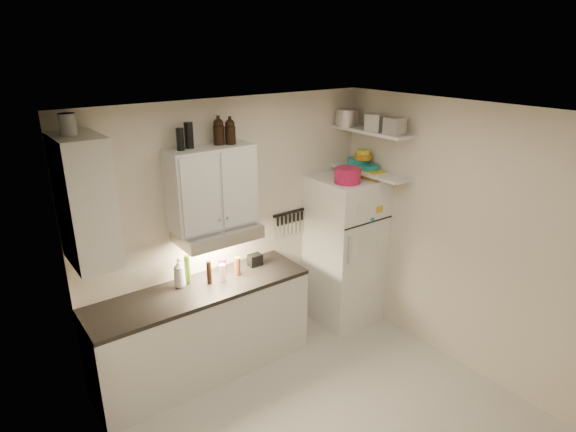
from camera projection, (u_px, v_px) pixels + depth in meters
floor at (326, 418)px, 4.19m from camera, size 3.20×3.00×0.02m
ceiling at (337, 114)px, 3.30m from camera, size 3.20×3.00×0.02m
back_wall at (233, 228)px, 4.89m from camera, size 3.20×0.02×2.60m
left_wall at (126, 361)px, 2.85m from camera, size 0.02×3.00×2.60m
right_wall at (456, 237)px, 4.65m from camera, size 0.02×3.00×2.60m
base_cabinet at (203, 332)px, 4.64m from camera, size 2.10×0.60×0.88m
countertop at (200, 290)px, 4.48m from camera, size 2.10×0.62×0.04m
upper_cabinet at (212, 187)px, 4.41m from camera, size 0.80×0.33×0.75m
side_cabinet at (85, 201)px, 3.63m from camera, size 0.33×0.55×1.00m
range_hood at (217, 233)px, 4.51m from camera, size 0.76×0.46×0.12m
fridge at (345, 250)px, 5.47m from camera, size 0.70×0.68×1.70m
shelf_hi at (373, 131)px, 5.02m from camera, size 0.30×0.95×0.03m
shelf_lo at (371, 172)px, 5.17m from camera, size 0.30×0.95×0.03m
knife_strip at (289, 213)px, 5.25m from camera, size 0.42×0.02×0.03m
dutch_oven at (348, 175)px, 4.96m from camera, size 0.33×0.33×0.16m
book_stack at (373, 174)px, 5.15m from camera, size 0.21×0.25×0.08m
spice_jar at (345, 173)px, 5.17m from camera, size 0.06×0.06×0.10m
stock_pot at (347, 118)px, 5.20m from camera, size 0.27×0.27×0.18m
tin_a at (375, 122)px, 4.90m from camera, size 0.22×0.21×0.18m
tin_b at (395, 126)px, 4.72m from camera, size 0.18×0.18×0.17m
bowl_teal at (358, 162)px, 5.31m from camera, size 0.24×0.24×0.10m
bowl_orange at (363, 157)px, 5.24m from camera, size 0.19×0.19×0.06m
bowl_yellow at (363, 152)px, 5.22m from camera, size 0.15×0.15×0.05m
plates at (369, 167)px, 5.19m from camera, size 0.29×0.29×0.05m
growler_a at (219, 131)px, 4.32m from camera, size 0.10×0.10×0.24m
growler_b at (230, 131)px, 4.34m from camera, size 0.12×0.12×0.23m
thermos_a at (189, 135)px, 4.18m from camera, size 0.09×0.09×0.23m
thermos_b at (180, 139)px, 4.10m from camera, size 0.08×0.08×0.19m
side_jar at (68, 124)px, 3.42m from camera, size 0.14×0.14×0.15m
soap_bottle at (179, 271)px, 4.45m from camera, size 0.13×0.13×0.32m
pepper_mill at (237, 266)px, 4.70m from camera, size 0.07×0.07×0.19m
oil_bottle at (188, 270)px, 4.52m from camera, size 0.07×0.07×0.28m
vinegar_bottle at (209, 272)px, 4.52m from camera, size 0.06×0.06×0.23m
clear_bottle at (223, 273)px, 4.58m from camera, size 0.06×0.06×0.17m
red_jar at (222, 266)px, 4.75m from camera, size 0.09×0.09×0.15m
caddy at (255, 260)px, 4.91m from camera, size 0.14×0.10×0.12m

